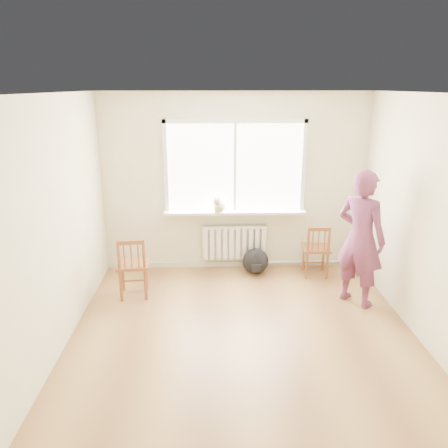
{
  "coord_description": "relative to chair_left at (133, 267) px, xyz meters",
  "views": [
    {
      "loc": [
        -0.36,
        -4.23,
        2.77
      ],
      "look_at": [
        -0.19,
        1.2,
        1.04
      ],
      "focal_mm": 35.0,
      "sensor_mm": 36.0,
      "label": 1
    }
  ],
  "objects": [
    {
      "name": "floor",
      "position": [
        1.42,
        -1.22,
        -0.43
      ],
      "size": [
        4.5,
        4.5,
        0.0
      ],
      "primitive_type": "plane",
      "color": "#A67944",
      "rests_on": "ground"
    },
    {
      "name": "ceiling",
      "position": [
        1.42,
        -1.22,
        2.27
      ],
      "size": [
        4.5,
        4.5,
        0.0
      ],
      "primitive_type": "plane",
      "rotation": [
        3.14,
        0.0,
        0.0
      ],
      "color": "white",
      "rests_on": "back_wall"
    },
    {
      "name": "back_wall",
      "position": [
        1.42,
        1.03,
        0.92
      ],
      "size": [
        4.0,
        0.01,
        2.7
      ],
      "primitive_type": "cube",
      "color": "beige",
      "rests_on": "ground"
    },
    {
      "name": "window",
      "position": [
        1.42,
        1.0,
        1.23
      ],
      "size": [
        2.12,
        0.05,
        1.42
      ],
      "color": "white",
      "rests_on": "back_wall"
    },
    {
      "name": "windowsill",
      "position": [
        1.42,
        0.92,
        0.5
      ],
      "size": [
        2.15,
        0.22,
        0.04
      ],
      "primitive_type": "cube",
      "color": "white",
      "rests_on": "back_wall"
    },
    {
      "name": "radiator",
      "position": [
        1.42,
        0.94,
        0.0
      ],
      "size": [
        1.0,
        0.12,
        0.55
      ],
      "color": "white",
      "rests_on": "back_wall"
    },
    {
      "name": "heating_pipe",
      "position": [
        2.67,
        0.97,
        -0.35
      ],
      "size": [
        1.4,
        0.04,
        0.04
      ],
      "primitive_type": "cylinder",
      "rotation": [
        0.0,
        1.57,
        0.0
      ],
      "color": "silver",
      "rests_on": "back_wall"
    },
    {
      "name": "baseboard",
      "position": [
        1.42,
        1.01,
        -0.39
      ],
      "size": [
        4.0,
        0.03,
        0.08
      ],
      "primitive_type": "cube",
      "color": "beige",
      "rests_on": "ground"
    },
    {
      "name": "chair_left",
      "position": [
        0.0,
        0.0,
        0.0
      ],
      "size": [
        0.47,
        0.45,
        0.86
      ],
      "rotation": [
        0.0,
        0.0,
        3.25
      ],
      "color": "brown",
      "rests_on": "floor"
    },
    {
      "name": "chair_right",
      "position": [
        2.64,
        0.61,
        -0.03
      ],
      "size": [
        0.42,
        0.4,
        0.81
      ],
      "rotation": [
        0.0,
        0.0,
        3.09
      ],
      "color": "brown",
      "rests_on": "floor"
    },
    {
      "name": "person",
      "position": [
        2.97,
        -0.24,
        0.46
      ],
      "size": [
        0.76,
        0.77,
        1.8
      ],
      "primitive_type": "imported",
      "rotation": [
        0.0,
        0.0,
        2.31
      ],
      "color": "#AD3959",
      "rests_on": "floor"
    },
    {
      "name": "cat",
      "position": [
        1.18,
        0.83,
        0.63
      ],
      "size": [
        0.25,
        0.42,
        0.29
      ],
      "rotation": [
        0.0,
        0.0,
        -0.26
      ],
      "color": "beige",
      "rests_on": "windowsill"
    },
    {
      "name": "backpack",
      "position": [
        1.74,
        0.73,
        -0.23
      ],
      "size": [
        0.46,
        0.38,
        0.4
      ],
      "primitive_type": "ellipsoid",
      "rotation": [
        0.0,
        0.0,
        -0.22
      ],
      "color": "black",
      "rests_on": "floor"
    }
  ]
}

